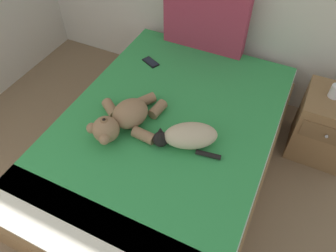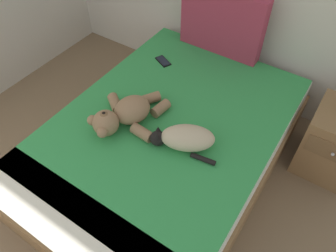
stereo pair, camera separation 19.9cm
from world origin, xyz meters
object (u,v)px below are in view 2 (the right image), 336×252
teddy_bear (125,114)px  nightstand (335,143)px  patterned_cushion (222,22)px  cat (185,138)px  bed (167,145)px  cell_phone (163,61)px

teddy_bear → nightstand: teddy_bear is taller
nightstand → patterned_cushion: bearing=165.9°
cat → nightstand: (0.83, 0.78, -0.28)m
patterned_cushion → nightstand: 1.26m
bed → cat: (0.20, -0.10, 0.31)m
cell_phone → nightstand: 1.46m
cat → cell_phone: (-0.61, 0.66, -0.07)m
cat → teddy_bear: size_ratio=0.76×
teddy_bear → nightstand: (1.27, 0.82, -0.29)m
bed → nightstand: 1.23m
bed → cell_phone: 0.74m
teddy_bear → patterned_cushion: bearing=83.2°
cell_phone → teddy_bear: bearing=-76.4°
patterned_cushion → cat: size_ratio=1.59×
teddy_bear → nightstand: bearing=33.0°
patterned_cushion → cat: (0.31, -1.06, -0.20)m
patterned_cushion → nightstand: (1.14, -0.28, -0.47)m
bed → nightstand: bearing=33.4°
patterned_cushion → cat: 1.12m
bed → cat: size_ratio=4.73×
cat → nightstand: bearing=43.1°
teddy_bear → cell_phone: bearing=103.6°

